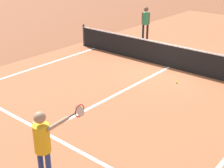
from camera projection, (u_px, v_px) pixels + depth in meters
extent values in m
plane|color=brown|center=(169.00, 67.00, 12.73)|extent=(60.00, 60.00, 0.00)
cube|color=#9E5433|center=(169.00, 67.00, 12.73)|extent=(10.62, 24.40, 0.00)
cube|color=white|center=(43.00, 132.00, 8.22)|extent=(8.22, 0.10, 0.01)
cube|color=white|center=(120.00, 93.00, 10.47)|extent=(0.10, 6.40, 0.01)
cylinder|color=#33383D|center=(84.00, 35.00, 15.35)|extent=(0.09, 0.09, 1.07)
cube|color=black|center=(170.00, 57.00, 12.55)|extent=(9.63, 0.02, 0.91)
cube|color=white|center=(171.00, 45.00, 12.36)|extent=(9.63, 0.03, 0.05)
cylinder|color=navy|center=(41.00, 166.00, 6.28)|extent=(0.11, 0.11, 0.83)
cylinder|color=gold|center=(42.00, 138.00, 5.94)|extent=(0.32, 0.32, 0.58)
sphere|color=#A87A5B|center=(40.00, 118.00, 5.76)|extent=(0.23, 0.23, 0.23)
cylinder|color=#A87A5B|center=(36.00, 135.00, 6.03)|extent=(0.08, 0.08, 0.56)
cylinder|color=#A87A5B|center=(58.00, 124.00, 5.96)|extent=(0.13, 0.57, 0.08)
cylinder|color=black|center=(72.00, 115.00, 6.26)|extent=(0.05, 0.22, 0.03)
torus|color=red|center=(80.00, 111.00, 6.44)|extent=(0.04, 0.28, 0.28)
cylinder|color=silver|center=(80.00, 111.00, 6.44)|extent=(0.25, 0.02, 0.25)
cylinder|color=black|center=(143.00, 33.00, 16.21)|extent=(0.11, 0.11, 0.87)
cylinder|color=black|center=(147.00, 33.00, 16.16)|extent=(0.11, 0.11, 0.87)
cylinder|color=#338C59|center=(146.00, 18.00, 15.90)|extent=(0.32, 0.32, 0.61)
sphere|color=brown|center=(146.00, 9.00, 15.71)|extent=(0.24, 0.24, 0.24)
cylinder|color=brown|center=(142.00, 18.00, 15.93)|extent=(0.08, 0.08, 0.59)
cylinder|color=brown|center=(149.00, 18.00, 15.85)|extent=(0.08, 0.08, 0.59)
sphere|color=#CCE033|center=(176.00, 82.00, 11.21)|extent=(0.07, 0.07, 0.07)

